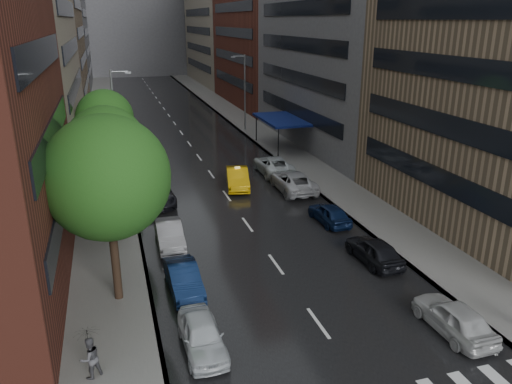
# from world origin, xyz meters

# --- Properties ---
(ground) EXTENTS (220.00, 220.00, 0.00)m
(ground) POSITION_xyz_m (0.00, 0.00, 0.00)
(ground) COLOR gray
(ground) RESTS_ON ground
(road) EXTENTS (14.00, 140.00, 0.01)m
(road) POSITION_xyz_m (0.00, 50.00, 0.01)
(road) COLOR black
(road) RESTS_ON ground
(sidewalk_left) EXTENTS (4.00, 140.00, 0.15)m
(sidewalk_left) POSITION_xyz_m (-9.00, 50.00, 0.07)
(sidewalk_left) COLOR gray
(sidewalk_left) RESTS_ON ground
(sidewalk_right) EXTENTS (4.00, 140.00, 0.15)m
(sidewalk_right) POSITION_xyz_m (9.00, 50.00, 0.07)
(sidewalk_right) COLOR gray
(sidewalk_right) RESTS_ON ground
(buildings_right) EXTENTS (8.05, 109.10, 36.00)m
(buildings_right) POSITION_xyz_m (15.00, 56.70, 15.03)
(buildings_right) COLOR #937A5B
(buildings_right) RESTS_ON ground
(building_far) EXTENTS (40.00, 14.00, 32.00)m
(building_far) POSITION_xyz_m (0.00, 118.00, 16.00)
(building_far) COLOR slate
(building_far) RESTS_ON ground
(tree_near) EXTENTS (5.77, 5.77, 9.20)m
(tree_near) POSITION_xyz_m (-8.60, 8.61, 6.30)
(tree_near) COLOR #382619
(tree_near) RESTS_ON ground
(tree_mid) EXTENTS (5.08, 5.08, 8.09)m
(tree_mid) POSITION_xyz_m (-8.60, 18.00, 5.53)
(tree_mid) COLOR #382619
(tree_mid) RESTS_ON ground
(tree_far) EXTENTS (4.77, 4.77, 7.60)m
(tree_far) POSITION_xyz_m (-8.60, 29.67, 5.20)
(tree_far) COLOR #382619
(tree_far) RESTS_ON ground
(taxi) EXTENTS (2.57, 5.12, 1.61)m
(taxi) POSITION_xyz_m (1.32, 23.74, 0.81)
(taxi) COLOR #DBA20B
(taxi) RESTS_ON ground
(parked_cars_left) EXTENTS (2.58, 23.03, 1.50)m
(parked_cars_left) POSITION_xyz_m (-5.40, 14.36, 0.72)
(parked_cars_left) COLOR silver
(parked_cars_left) RESTS_ON ground
(parked_cars_right) EXTENTS (2.79, 30.11, 1.59)m
(parked_cars_right) POSITION_xyz_m (5.40, 17.67, 0.76)
(parked_cars_right) COLOR silver
(parked_cars_right) RESTS_ON ground
(ped_black_umbrella) EXTENTS (1.03, 0.98, 2.09)m
(ped_black_umbrella) POSITION_xyz_m (-9.78, 2.98, 1.38)
(ped_black_umbrella) COLOR #505056
(ped_black_umbrella) RESTS_ON sidewalk_left
(street_lamp_left) EXTENTS (1.74, 0.22, 9.00)m
(street_lamp_left) POSITION_xyz_m (-7.72, 30.00, 4.89)
(street_lamp_left) COLOR gray
(street_lamp_left) RESTS_ON sidewalk_left
(street_lamp_right) EXTENTS (1.74, 0.22, 9.00)m
(street_lamp_right) POSITION_xyz_m (7.72, 45.00, 4.89)
(street_lamp_right) COLOR gray
(street_lamp_right) RESTS_ON sidewalk_right
(awning) EXTENTS (4.00, 8.00, 3.12)m
(awning) POSITION_xyz_m (8.98, 35.00, 3.13)
(awning) COLOR navy
(awning) RESTS_ON sidewalk_right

